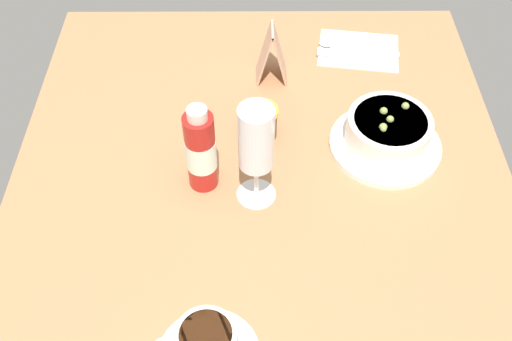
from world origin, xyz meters
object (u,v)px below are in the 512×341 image
(porridge_bowl, at_px, (387,134))
(cutlery_setting, at_px, (356,49))
(wine_glass, at_px, (256,143))
(sauce_bottle_red, at_px, (201,151))
(jam_jar, at_px, (264,122))
(menu_card, at_px, (272,54))

(porridge_bowl, height_order, cutlery_setting, porridge_bowl)
(cutlery_setting, xyz_separation_m, wine_glass, (-0.38, 0.21, 0.12))
(porridge_bowl, distance_m, sauce_bottle_red, 0.32)
(jam_jar, bearing_deg, wine_glass, 174.27)
(jam_jar, bearing_deg, porridge_bowl, -98.72)
(wine_glass, bearing_deg, cutlery_setting, -28.78)
(sauce_bottle_red, bearing_deg, menu_card, -23.89)
(porridge_bowl, height_order, jam_jar, porridge_bowl)
(sauce_bottle_red, relative_size, menu_card, 1.45)
(wine_glass, xyz_separation_m, jam_jar, (0.14, -0.01, -0.09))
(wine_glass, height_order, jam_jar, wine_glass)
(wine_glass, height_order, sauce_bottle_red, wine_glass)
(jam_jar, distance_m, menu_card, 0.16)
(porridge_bowl, bearing_deg, jam_jar, 81.28)
(cutlery_setting, relative_size, wine_glass, 0.94)
(wine_glass, bearing_deg, menu_card, -6.06)
(jam_jar, bearing_deg, menu_card, -6.34)
(cutlery_setting, relative_size, menu_card, 1.55)
(porridge_bowl, xyz_separation_m, menu_card, (0.19, 0.19, 0.02))
(porridge_bowl, bearing_deg, wine_glass, 114.90)
(porridge_bowl, bearing_deg, sauce_bottle_red, 103.80)
(menu_card, bearing_deg, cutlery_setting, -64.93)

